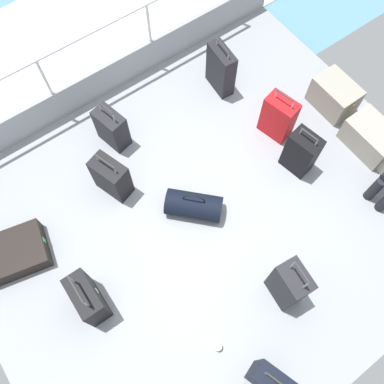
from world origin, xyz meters
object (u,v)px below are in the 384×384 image
at_px(suitcase_5, 10,255).
at_px(suitcase_1, 111,177).
at_px(cargo_crate_0, 334,96).
at_px(suitcase_8, 278,117).
at_px(suitcase_4, 289,285).
at_px(duffel_bag, 194,205).
at_px(suitcase_3, 88,298).
at_px(suitcase_7, 221,69).
at_px(paper_cup, 218,347).
at_px(suitcase_2, 301,153).
at_px(suitcase_0, 112,128).
at_px(cargo_crate_1, 371,137).
at_px(suitcase_6, 270,381).

bearing_deg(suitcase_5, suitcase_1, 93.03).
bearing_deg(cargo_crate_0, suitcase_8, -98.55).
bearing_deg(suitcase_4, suitcase_8, 141.94).
height_order(cargo_crate_0, duffel_bag, duffel_bag).
bearing_deg(suitcase_3, cargo_crate_0, 95.79).
xyz_separation_m(suitcase_1, suitcase_7, (-0.46, 1.89, 0.05)).
distance_m(suitcase_4, suitcase_7, 2.75).
bearing_deg(paper_cup, suitcase_2, 118.43).
relative_size(suitcase_3, suitcase_8, 1.06).
bearing_deg(duffel_bag, suitcase_8, 100.94).
xyz_separation_m(suitcase_2, suitcase_4, (1.05, -1.12, 0.04)).
distance_m(suitcase_0, suitcase_8, 1.97).
distance_m(cargo_crate_1, suitcase_1, 3.08).
relative_size(suitcase_5, paper_cup, 8.64).
height_order(suitcase_1, suitcase_4, suitcase_4).
bearing_deg(suitcase_2, suitcase_4, -46.92).
relative_size(suitcase_3, suitcase_7, 1.04).
height_order(suitcase_3, duffel_bag, suitcase_3).
bearing_deg(suitcase_2, suitcase_7, -179.18).
bearing_deg(duffel_bag, cargo_crate_1, 76.36).
bearing_deg(paper_cup, suitcase_1, 177.29).
xyz_separation_m(cargo_crate_1, suitcase_5, (-1.24, -4.13, -0.07)).
bearing_deg(cargo_crate_0, paper_cup, -63.39).
bearing_deg(suitcase_4, duffel_bag, -170.42).
bearing_deg(paper_cup, suitcase_0, 170.57).
relative_size(suitcase_4, suitcase_5, 1.01).
xyz_separation_m(duffel_bag, paper_cup, (1.32, -0.67, -0.10)).
height_order(suitcase_6, suitcase_7, suitcase_7).
height_order(suitcase_6, duffel_bag, suitcase_6).
bearing_deg(suitcase_6, cargo_crate_1, 115.53).
relative_size(cargo_crate_0, suitcase_1, 0.90).
bearing_deg(suitcase_5, suitcase_2, 73.86).
bearing_deg(duffel_bag, suitcase_7, 133.19).
bearing_deg(suitcase_2, suitcase_5, -106.14).
bearing_deg(suitcase_2, duffel_bag, -100.13).
bearing_deg(suitcase_3, duffel_bag, 98.83).
bearing_deg(paper_cup, suitcase_7, 142.18).
height_order(cargo_crate_1, suitcase_2, suitcase_2).
height_order(suitcase_3, paper_cup, suitcase_3).
height_order(suitcase_3, suitcase_7, suitcase_3).
xyz_separation_m(suitcase_1, suitcase_3, (1.00, -0.88, -0.00)).
relative_size(suitcase_1, suitcase_8, 0.91).
distance_m(suitcase_3, suitcase_8, 2.93).
distance_m(suitcase_3, suitcase_7, 3.13).
distance_m(cargo_crate_0, suitcase_2, 1.03).
height_order(suitcase_1, suitcase_3, suitcase_3).
height_order(suitcase_4, suitcase_8, suitcase_4).
xyz_separation_m(suitcase_8, paper_cup, (1.60, -2.11, -0.24)).
relative_size(suitcase_0, paper_cup, 6.76).
distance_m(suitcase_3, duffel_bag, 1.47).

